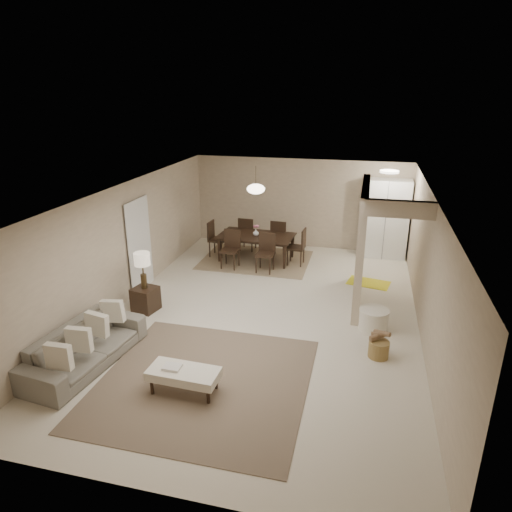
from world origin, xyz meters
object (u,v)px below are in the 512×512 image
(round_pouf, at_px, (373,320))
(ottoman_bench, at_px, (184,374))
(sofa, at_px, (85,347))
(wicker_basket, at_px, (379,349))
(pantry_cabinet, at_px, (385,219))
(side_table, at_px, (146,299))
(dining_table, at_px, (256,248))

(round_pouf, bearing_deg, ottoman_bench, -136.60)
(sofa, relative_size, wicker_basket, 6.45)
(ottoman_bench, xyz_separation_m, wicker_basket, (2.84, 1.68, -0.16))
(ottoman_bench, distance_m, wicker_basket, 3.30)
(ottoman_bench, bearing_deg, sofa, 172.96)
(pantry_cabinet, height_order, side_table, pantry_cabinet)
(side_table, xyz_separation_m, dining_table, (1.49, 3.38, 0.09))
(sofa, bearing_deg, side_table, 5.38)
(side_table, relative_size, wicker_basket, 1.44)
(dining_table, bearing_deg, sofa, -102.35)
(side_table, bearing_deg, wicker_basket, -8.01)
(side_table, relative_size, dining_table, 0.25)
(ottoman_bench, height_order, dining_table, dining_table)
(sofa, xyz_separation_m, round_pouf, (4.60, 2.30, -0.11))
(round_pouf, bearing_deg, dining_table, 134.37)
(sofa, xyz_separation_m, wicker_basket, (4.69, 1.38, -0.18))
(pantry_cabinet, distance_m, side_table, 6.60)
(wicker_basket, bearing_deg, sofa, -163.57)
(wicker_basket, height_order, dining_table, dining_table)
(ottoman_bench, distance_m, round_pouf, 3.78)
(side_table, distance_m, dining_table, 3.70)
(ottoman_bench, bearing_deg, pantry_cabinet, 68.86)
(ottoman_bench, bearing_deg, round_pouf, 45.57)
(round_pouf, xyz_separation_m, wicker_basket, (0.10, -0.91, -0.07))
(wicker_basket, bearing_deg, round_pouf, 95.95)
(pantry_cabinet, relative_size, wicker_basket, 6.07)
(sofa, xyz_separation_m, dining_table, (1.54, 5.42, 0.02))
(pantry_cabinet, height_order, ottoman_bench, pantry_cabinet)
(sofa, xyz_separation_m, ottoman_bench, (1.85, -0.30, -0.02))
(pantry_cabinet, xyz_separation_m, dining_table, (-3.26, -1.13, -0.71))
(ottoman_bench, relative_size, wicker_basket, 3.12)
(pantry_cabinet, xyz_separation_m, round_pouf, (-0.20, -4.25, -0.84))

